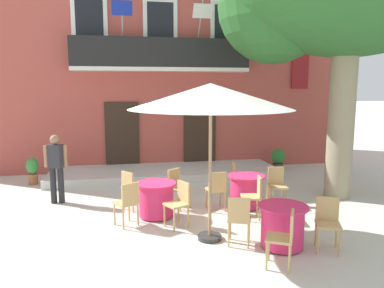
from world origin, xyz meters
The scene contains 22 objects.
ground_plane centered at (0.00, 0.00, 0.00)m, with size 120.00×120.00×0.00m, color beige.
building_facade centered at (-0.05, 6.99, 3.75)m, with size 13.00×5.09×7.50m.
entrance_step_platform centered at (-0.05, 4.01, 0.12)m, with size 7.02×1.98×0.25m, color silver.
cafe_table_near_tree centered at (1.48, 0.68, 0.39)m, with size 0.86×0.86×0.76m.
cafe_chair_near_tree_0 centered at (2.24, 0.68, 0.53)m, with size 0.44×0.44×0.91m.
cafe_chair_near_tree_1 centered at (1.51, 1.44, 0.53)m, with size 0.45×0.45×0.91m.
cafe_chair_near_tree_2 centered at (0.74, 0.56, 0.53)m, with size 0.42×0.42×0.91m.
cafe_chair_near_tree_3 centered at (1.40, -0.07, 0.53)m, with size 0.47×0.47×0.91m.
cafe_table_middle centered at (1.39, -1.55, 0.39)m, with size 0.86×0.86×0.76m.
cafe_chair_middle_0 centered at (0.66, -1.35, 0.53)m, with size 0.52×0.52×0.91m.
cafe_chair_middle_1 centered at (1.11, -2.24, 0.53)m, with size 0.54×0.54×0.91m.
cafe_chair_middle_2 centered at (2.11, -1.76, 0.53)m, with size 0.52×0.52×0.91m.
cafe_chair_middle_3 centered at (1.52, -0.80, 0.53)m, with size 0.49×0.49×0.91m.
cafe_table_front centered at (-0.64, 0.39, 0.39)m, with size 0.86×0.86×0.76m.
cafe_chair_front_0 centered at (-0.11, 0.92, 0.53)m, with size 0.56×0.56×0.91m.
cafe_chair_front_1 centered at (-1.16, 0.94, 0.53)m, with size 0.56×0.56×0.91m.
cafe_chair_front_2 centered at (-1.25, -0.06, 0.53)m, with size 0.55×0.55×0.91m.
cafe_chair_front_3 centered at (-0.23, -0.24, 0.53)m, with size 0.54×0.54×0.91m.
cafe_umbrella centered at (0.22, -0.98, 2.61)m, with size 2.90×2.90×2.85m.
ground_planter_left centered at (-3.91, 3.74, 0.44)m, with size 0.34×0.34×0.79m.
ground_planter_right centered at (3.80, 4.22, 0.40)m, with size 0.46×0.46×0.72m.
pedestrian_near_entrance centered at (-2.91, 1.80, 0.94)m, with size 0.53×0.34×1.66m.
Camera 1 is at (-1.27, -7.29, 2.78)m, focal length 34.55 mm.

